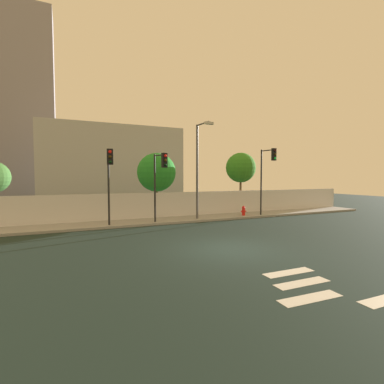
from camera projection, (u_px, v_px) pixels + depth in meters
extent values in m
plane|color=black|center=(229.00, 249.00, 11.87)|extent=(80.00, 80.00, 0.00)
cube|color=gray|center=(166.00, 221.00, 19.33)|extent=(36.00, 2.40, 0.15)
cube|color=silver|center=(160.00, 205.00, 20.45)|extent=(36.00, 0.18, 1.80)
cube|color=silver|center=(310.00, 298.00, 7.09)|extent=(1.82, 0.51, 0.01)
cube|color=silver|center=(302.00, 283.00, 8.11)|extent=(1.81, 0.48, 0.01)
cube|color=silver|center=(289.00, 272.00, 9.01)|extent=(1.81, 0.48, 0.01)
cylinder|color=black|center=(261.00, 182.00, 21.72)|extent=(0.12, 0.12, 5.05)
cylinder|color=black|center=(268.00, 150.00, 21.08)|extent=(0.25, 1.22, 0.08)
cube|color=black|center=(274.00, 154.00, 20.58)|extent=(0.36, 0.25, 0.90)
sphere|color=black|center=(275.00, 151.00, 20.46)|extent=(0.18, 0.18, 0.18)
sphere|color=#33260A|center=(275.00, 154.00, 20.48)|extent=(0.18, 0.18, 0.18)
sphere|color=#19F24C|center=(275.00, 158.00, 20.49)|extent=(0.18, 0.18, 0.18)
cylinder|color=black|center=(109.00, 188.00, 17.01)|extent=(0.12, 0.12, 4.53)
cylinder|color=black|center=(109.00, 151.00, 16.34)|extent=(0.14, 1.19, 0.08)
cube|color=black|center=(110.00, 157.00, 15.80)|extent=(0.35, 0.22, 0.90)
sphere|color=red|center=(110.00, 152.00, 15.68)|extent=(0.18, 0.18, 0.18)
sphere|color=#33260A|center=(110.00, 157.00, 15.69)|extent=(0.18, 0.18, 0.18)
sphere|color=black|center=(110.00, 162.00, 15.71)|extent=(0.18, 0.18, 0.18)
cylinder|color=black|center=(155.00, 188.00, 18.21)|extent=(0.12, 0.12, 4.42)
cylinder|color=black|center=(159.00, 155.00, 17.63)|extent=(0.35, 1.18, 0.08)
cube|color=black|center=(164.00, 160.00, 17.17)|extent=(0.38, 0.27, 0.90)
sphere|color=red|center=(165.00, 156.00, 17.06)|extent=(0.18, 0.18, 0.18)
sphere|color=#33260A|center=(165.00, 160.00, 17.08)|extent=(0.18, 0.18, 0.18)
sphere|color=black|center=(165.00, 165.00, 17.09)|extent=(0.18, 0.18, 0.18)
cylinder|color=#4C4C51|center=(197.00, 172.00, 19.63)|extent=(0.16, 0.16, 6.59)
cylinder|color=#4C4C51|center=(203.00, 124.00, 18.78)|extent=(0.21, 1.55, 0.10)
cube|color=beige|center=(209.00, 123.00, 18.11)|extent=(0.62, 0.28, 0.16)
cylinder|color=red|center=(244.00, 212.00, 21.39)|extent=(0.24, 0.24, 0.56)
sphere|color=red|center=(244.00, 208.00, 21.38)|extent=(0.26, 0.26, 0.26)
cylinder|color=red|center=(242.00, 211.00, 21.32)|extent=(0.10, 0.09, 0.09)
cylinder|color=red|center=(245.00, 211.00, 21.46)|extent=(0.10, 0.09, 0.09)
cylinder|color=brown|center=(157.00, 200.00, 21.28)|extent=(0.20, 0.20, 2.64)
sphere|color=#23852A|center=(157.00, 172.00, 21.17)|extent=(2.93, 2.93, 2.93)
cylinder|color=brown|center=(241.00, 194.00, 24.40)|extent=(0.19, 0.19, 3.20)
sphere|color=#348223|center=(241.00, 168.00, 24.28)|extent=(2.59, 2.59, 2.59)
cube|color=#AEAEAE|center=(112.00, 166.00, 32.48)|extent=(15.41, 6.00, 8.79)
cube|color=gray|center=(26.00, 105.00, 38.89)|extent=(7.26, 5.00, 26.32)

